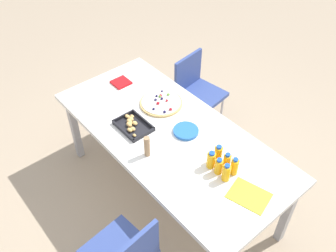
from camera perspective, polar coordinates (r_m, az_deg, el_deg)
ground_plane at (r=3.45m, az=0.24°, el=-10.09°), size 12.00×12.00×0.00m
party_table at (r=2.92m, az=0.28°, el=-1.97°), size 2.02×0.93×0.76m
chair_near_right at (r=3.74m, az=4.39°, el=5.82°), size 0.45×0.45×0.83m
juice_bottle_0 at (r=2.59m, az=10.21°, el=-6.15°), size 0.05×0.05×0.14m
juice_bottle_1 at (r=2.63m, az=9.07°, el=-5.35°), size 0.05×0.05×0.13m
juice_bottle_2 at (r=2.65m, az=7.73°, el=-4.30°), size 0.06×0.06×0.15m
juice_bottle_3 at (r=2.55m, az=8.96°, el=-7.10°), size 0.06×0.06×0.14m
juice_bottle_4 at (r=2.58m, az=7.81°, el=-6.19°), size 0.06×0.06×0.13m
juice_bottle_5 at (r=2.61m, az=6.64°, el=-5.23°), size 0.06×0.06×0.14m
fruit_pizza at (r=3.13m, az=-1.06°, el=3.61°), size 0.36×0.36×0.05m
snack_tray at (r=2.93m, az=-5.49°, el=0.13°), size 0.29×0.21×0.04m
plate_stack at (r=2.88m, az=2.77°, el=-0.78°), size 0.20×0.20×0.02m
napkin_stack at (r=3.39m, az=-7.25°, el=6.68°), size 0.15×0.15×0.02m
cardboard_tube at (r=2.66m, az=-3.25°, el=-3.17°), size 0.04×0.04×0.17m
paper_folder at (r=2.54m, az=12.38°, el=-10.41°), size 0.30×0.26×0.01m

